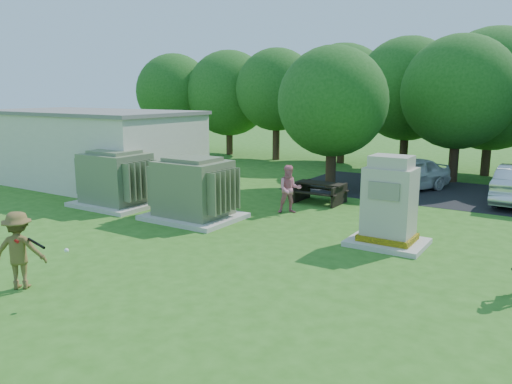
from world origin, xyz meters
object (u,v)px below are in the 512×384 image
Objects in this scene: transformer_right at (193,190)px; person_at_picnic at (290,189)px; batter at (19,250)px; car_white at (407,174)px; generator_cabinet at (389,206)px; picnic_table at (320,190)px; transformer_left at (116,180)px.

transformer_right is 1.78× the size of person_at_picnic.
car_white is at bearing -140.31° from batter.
person_at_picnic is at bearing 46.59° from transformer_right.
generator_cabinet is 5.54m from picnic_table.
generator_cabinet is at bearing 5.78° from transformer_right.
person_at_picnic is 0.40× the size of car_white.
generator_cabinet is at bearing -44.76° from picnic_table.
person_at_picnic is at bearing -95.08° from picnic_table.
picnic_table is at bearing 47.58° from person_at_picnic.
generator_cabinet is 1.47× the size of batter.
person_at_picnic is at bearing -135.93° from batter.
generator_cabinet is at bearing -60.94° from person_at_picnic.
generator_cabinet is 9.26m from batter.
batter is at bearing -83.88° from transformer_right.
batter reaches higher than car_white.
generator_cabinet reaches higher than picnic_table.
car_white is at bearing 62.75° from picnic_table.
transformer_right is 0.71× the size of car_white.
generator_cabinet is at bearing -163.88° from batter.
batter reaches higher than picnic_table.
generator_cabinet is 1.36× the size of picnic_table.
generator_cabinet is 1.48× the size of person_at_picnic.
transformer_right is at bearing -119.89° from batter.
picnic_table is 1.08× the size of batter.
batter reaches higher than person_at_picnic.
transformer_right is 1.64× the size of picnic_table.
generator_cabinet is at bearing -53.83° from car_white.
batter is at bearing -127.87° from generator_cabinet.
transformer_right is at bearing -174.22° from generator_cabinet.
car_white is (-1.78, 8.01, -0.37)m from generator_cabinet.
transformer_right is at bearing -118.84° from picnic_table.
transformer_left is 1.20× the size of generator_cabinet.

